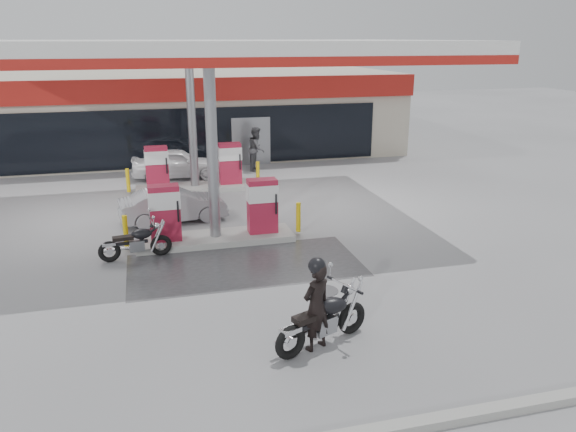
% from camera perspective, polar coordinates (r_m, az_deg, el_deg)
% --- Properties ---
extents(ground, '(90.00, 90.00, 0.00)m').
position_cam_1_polar(ground, '(14.68, -6.29, -5.19)').
color(ground, gray).
rests_on(ground, ground).
extents(wet_patch, '(6.00, 3.00, 0.00)m').
position_cam_1_polar(wet_patch, '(14.75, -4.37, -5.01)').
color(wet_patch, '#4C4C4F').
rests_on(wet_patch, ground).
extents(drain_cover, '(0.70, 0.70, 0.01)m').
position_cam_1_polar(drain_cover, '(13.31, 3.64, -7.59)').
color(drain_cover, '#38383A').
rests_on(drain_cover, ground).
extents(store_building, '(22.00, 8.22, 4.00)m').
position_cam_1_polar(store_building, '(29.64, -11.12, 10.24)').
color(store_building, beige).
rests_on(store_building, ground).
extents(canopy, '(16.00, 10.02, 5.51)m').
position_cam_1_polar(canopy, '(18.51, -9.28, 16.19)').
color(canopy, silver).
rests_on(canopy, ground).
extents(pump_island_near, '(5.14, 1.30, 1.78)m').
position_cam_1_polar(pump_island_near, '(16.30, -7.43, -0.22)').
color(pump_island_near, '#9E9E99').
rests_on(pump_island_near, ground).
extents(pump_island_far, '(5.14, 1.30, 1.78)m').
position_cam_1_polar(pump_island_far, '(22.06, -9.48, 4.42)').
color(pump_island_far, '#9E9E99').
rests_on(pump_island_far, ground).
extents(main_motorcycle, '(2.11, 1.11, 1.14)m').
position_cam_1_polar(main_motorcycle, '(10.93, 3.66, -10.60)').
color(main_motorcycle, black).
rests_on(main_motorcycle, ground).
extents(biker_main, '(0.76, 0.66, 1.75)m').
position_cam_1_polar(biker_main, '(10.64, 2.89, -9.17)').
color(biker_main, black).
rests_on(biker_main, ground).
extents(parked_motorcycle, '(1.94, 0.74, 0.99)m').
position_cam_1_polar(parked_motorcycle, '(15.54, -15.14, -2.67)').
color(parked_motorcycle, black).
rests_on(parked_motorcycle, ground).
extents(sedan_white, '(3.78, 1.67, 1.26)m').
position_cam_1_polar(sedan_white, '(24.18, -11.27, 5.29)').
color(sedan_white, white).
rests_on(sedan_white, ground).
extents(attendant, '(1.04, 1.15, 1.93)m').
position_cam_1_polar(attendant, '(25.15, -3.20, 6.85)').
color(attendant, '#4F4F53').
rests_on(attendant, ground).
extents(hatchback_silver, '(3.50, 1.62, 1.11)m').
position_cam_1_polar(hatchback_silver, '(18.36, -11.57, 1.11)').
color(hatchback_silver, '#94969B').
rests_on(hatchback_silver, ground).
extents(parked_car_left, '(4.13, 2.38, 1.13)m').
position_cam_1_polar(parked_car_left, '(28.04, -20.48, 6.05)').
color(parked_car_left, navy).
rests_on(parked_car_left, ground).
extents(parked_car_right, '(4.71, 2.47, 1.27)m').
position_cam_1_polar(parked_car_right, '(29.22, 3.09, 7.71)').
color(parked_car_right, '#9E9FA5').
rests_on(parked_car_right, ground).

